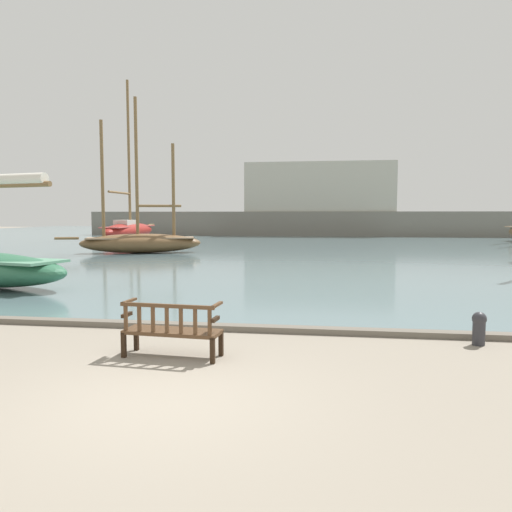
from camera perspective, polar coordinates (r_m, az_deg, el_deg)
name	(u,v)px	position (r m, az deg, el deg)	size (l,w,h in m)	color
ground_plane	(159,400)	(6.70, -11.05, -15.84)	(160.00, 160.00, 0.00)	gray
harbor_water	(307,237)	(50.00, 5.87, 2.13)	(100.00, 80.00, 0.08)	slate
quay_edge_kerb	(223,327)	(10.24, -3.84, -8.13)	(40.00, 0.30, 0.12)	#675F54
park_bench	(172,329)	(8.37, -9.63, -8.25)	(1.64, 0.65, 0.92)	black
sailboat_nearest_port	(141,240)	(29.98, -13.04, 1.78)	(8.16, 4.05, 8.97)	brown
sailboat_outer_port	(129,229)	(46.87, -14.30, 3.01)	(2.64, 12.15, 14.25)	maroon
mooring_bollard	(479,327)	(9.89, 24.14, -7.37)	(0.25, 0.25, 0.60)	#2D2D33
far_breakwater	(312,211)	(52.54, 6.43, 5.10)	(47.05, 2.40, 7.72)	slate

